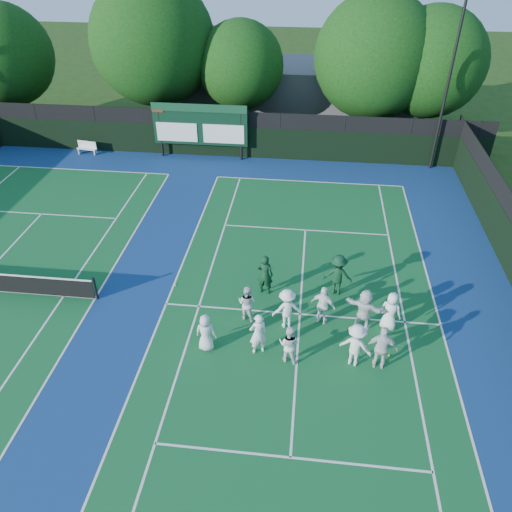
# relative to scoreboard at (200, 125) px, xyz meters

# --- Properties ---
(ground) EXTENTS (120.00, 120.00, 0.00)m
(ground) POSITION_rel_scoreboard_xyz_m (7.01, -15.59, -2.19)
(ground) COLOR #1C380F
(ground) RESTS_ON ground
(court_apron) EXTENTS (34.00, 32.00, 0.01)m
(court_apron) POSITION_rel_scoreboard_xyz_m (1.01, -14.59, -2.19)
(court_apron) COLOR navy
(court_apron) RESTS_ON ground
(near_court) EXTENTS (11.05, 23.85, 0.01)m
(near_court) POSITION_rel_scoreboard_xyz_m (7.01, -14.59, -2.18)
(near_court) COLOR #115426
(near_court) RESTS_ON ground
(back_fence) EXTENTS (34.00, 0.08, 3.00)m
(back_fence) POSITION_rel_scoreboard_xyz_m (1.01, 0.41, -0.83)
(back_fence) COLOR black
(back_fence) RESTS_ON ground
(scoreboard) EXTENTS (6.00, 0.21, 3.55)m
(scoreboard) POSITION_rel_scoreboard_xyz_m (0.00, 0.00, 0.00)
(scoreboard) COLOR black
(scoreboard) RESTS_ON ground
(clubhouse) EXTENTS (18.00, 6.00, 4.00)m
(clubhouse) POSITION_rel_scoreboard_xyz_m (5.01, 8.41, -0.19)
(clubhouse) COLOR #57575C
(clubhouse) RESTS_ON ground
(light_pole_right) EXTENTS (1.20, 0.30, 10.12)m
(light_pole_right) POSITION_rel_scoreboard_xyz_m (14.51, 0.11, 4.11)
(light_pole_right) COLOR black
(light_pole_right) RESTS_ON ground
(bench) EXTENTS (1.38, 0.57, 0.85)m
(bench) POSITION_rel_scoreboard_xyz_m (-7.61, -0.22, -1.74)
(bench) COLOR white
(bench) RESTS_ON ground
(tree_a) EXTENTS (6.87, 6.87, 8.52)m
(tree_a) POSITION_rel_scoreboard_xyz_m (-14.29, 3.99, 2.72)
(tree_a) COLOR black
(tree_a) RESTS_ON ground
(tree_b) EXTENTS (8.12, 8.12, 10.30)m
(tree_b) POSITION_rel_scoreboard_xyz_m (-3.52, 3.99, 3.84)
(tree_b) COLOR black
(tree_b) RESTS_ON ground
(tree_c) EXTENTS (5.67, 5.67, 7.75)m
(tree_c) POSITION_rel_scoreboard_xyz_m (2.23, 3.99, 2.57)
(tree_c) COLOR black
(tree_c) RESTS_ON ground
(tree_d) EXTENTS (7.71, 7.71, 9.51)m
(tree_d) POSITION_rel_scoreboard_xyz_m (10.83, 3.99, 3.26)
(tree_d) COLOR black
(tree_d) RESTS_ON ground
(tree_e) EXTENTS (6.76, 6.76, 8.79)m
(tree_e) POSITION_rel_scoreboard_xyz_m (14.37, 3.99, 3.04)
(tree_e) COLOR black
(tree_e) RESTS_ON ground
(tennis_ball_1) EXTENTS (0.07, 0.07, 0.07)m
(tennis_ball_1) POSITION_rel_scoreboard_xyz_m (8.03, -13.29, -2.16)
(tennis_ball_1) COLOR yellow
(tennis_ball_1) RESTS_ON ground
(tennis_ball_2) EXTENTS (0.07, 0.07, 0.07)m
(tennis_ball_2) POSITION_rel_scoreboard_xyz_m (9.21, -15.87, -2.16)
(tennis_ball_2) COLOR yellow
(tennis_ball_2) RESTS_ON ground
(tennis_ball_3) EXTENTS (0.07, 0.07, 0.07)m
(tennis_ball_3) POSITION_rel_scoreboard_xyz_m (1.61, -13.37, -2.16)
(tennis_ball_3) COLOR yellow
(tennis_ball_3) RESTS_ON ground
(tennis_ball_4) EXTENTS (0.07, 0.07, 0.07)m
(tennis_ball_4) POSITION_rel_scoreboard_xyz_m (5.56, -11.66, -2.16)
(tennis_ball_4) COLOR yellow
(tennis_ball_4) RESTS_ON ground
(tennis_ball_5) EXTENTS (0.07, 0.07, 0.07)m
(tennis_ball_5) POSITION_rel_scoreboard_xyz_m (10.33, -16.48, -2.16)
(tennis_ball_5) COLOR yellow
(tennis_ball_5) RESTS_ON ground
(player_front_0) EXTENTS (0.79, 0.55, 1.55)m
(player_front_0) POSITION_rel_scoreboard_xyz_m (3.68, -16.85, -1.42)
(player_front_0) COLOR silver
(player_front_0) RESTS_ON ground
(player_front_1) EXTENTS (0.76, 0.64, 1.77)m
(player_front_1) POSITION_rel_scoreboard_xyz_m (5.58, -16.80, -1.31)
(player_front_1) COLOR white
(player_front_1) RESTS_ON ground
(player_front_2) EXTENTS (0.89, 0.77, 1.56)m
(player_front_2) POSITION_rel_scoreboard_xyz_m (6.70, -17.08, -1.41)
(player_front_2) COLOR white
(player_front_2) RESTS_ON ground
(player_front_3) EXTENTS (1.30, 1.01, 1.77)m
(player_front_3) POSITION_rel_scoreboard_xyz_m (9.01, -16.97, -1.31)
(player_front_3) COLOR white
(player_front_3) RESTS_ON ground
(player_front_4) EXTENTS (1.12, 0.58, 1.84)m
(player_front_4) POSITION_rel_scoreboard_xyz_m (9.90, -17.04, -1.27)
(player_front_4) COLOR silver
(player_front_4) RESTS_ON ground
(player_back_0) EXTENTS (0.90, 0.80, 1.55)m
(player_back_0) POSITION_rel_scoreboard_xyz_m (4.94, -15.03, -1.42)
(player_back_0) COLOR silver
(player_back_0) RESTS_ON ground
(player_back_1) EXTENTS (1.25, 0.93, 1.73)m
(player_back_1) POSITION_rel_scoreboard_xyz_m (6.51, -15.31, -1.33)
(player_back_1) COLOR white
(player_back_1) RESTS_ON ground
(player_back_2) EXTENTS (1.08, 0.78, 1.71)m
(player_back_2) POSITION_rel_scoreboard_xyz_m (7.88, -14.94, -1.34)
(player_back_2) COLOR white
(player_back_2) RESTS_ON ground
(player_back_3) EXTENTS (1.70, 1.12, 1.76)m
(player_back_3) POSITION_rel_scoreboard_xyz_m (9.43, -15.01, -1.31)
(player_back_3) COLOR silver
(player_back_3) RESTS_ON ground
(player_back_4) EXTENTS (0.96, 0.82, 1.66)m
(player_back_4) POSITION_rel_scoreboard_xyz_m (10.41, -14.96, -1.36)
(player_back_4) COLOR white
(player_back_4) RESTS_ON ground
(coach_left) EXTENTS (0.72, 0.52, 1.85)m
(coach_left) POSITION_rel_scoreboard_xyz_m (5.47, -13.34, -1.26)
(coach_left) COLOR #0D331B
(coach_left) RESTS_ON ground
(coach_right) EXTENTS (1.26, 0.79, 1.87)m
(coach_right) POSITION_rel_scoreboard_xyz_m (8.46, -13.03, -1.26)
(coach_right) COLOR #0E351D
(coach_right) RESTS_ON ground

